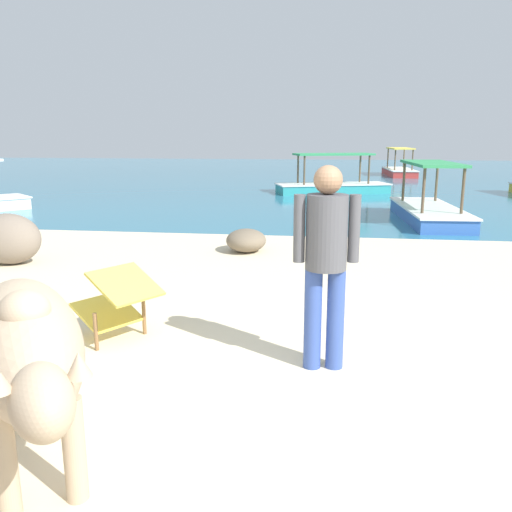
% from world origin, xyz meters
% --- Properties ---
extents(sand_beach, '(18.00, 14.00, 0.04)m').
position_xyz_m(sand_beach, '(0.00, 0.00, 0.02)').
color(sand_beach, beige).
rests_on(sand_beach, ground).
extents(water_surface, '(60.00, 36.00, 0.03)m').
position_xyz_m(water_surface, '(0.00, 22.00, 0.00)').
color(water_surface, teal).
rests_on(water_surface, ground).
extents(cow, '(1.44, 1.82, 1.10)m').
position_xyz_m(cow, '(-1.13, -0.32, 0.77)').
color(cow, tan).
rests_on(cow, sand_beach).
extents(deck_chair_near, '(0.93, 0.86, 0.68)m').
position_xyz_m(deck_chair_near, '(-1.43, 1.59, 0.42)').
color(deck_chair_near, brown).
rests_on(deck_chair_near, sand_beach).
extents(person_standing, '(0.51, 0.32, 1.62)m').
position_xyz_m(person_standing, '(0.44, 1.26, 0.99)').
color(person_standing, '#334C99').
rests_on(person_standing, sand_beach).
extents(shore_rock_small, '(0.97, 0.71, 0.74)m').
position_xyz_m(shore_rock_small, '(-4.14, 4.23, 0.41)').
color(shore_rock_small, gray).
rests_on(shore_rock_small, sand_beach).
extents(shore_rock_flat, '(0.66, 0.74, 0.37)m').
position_xyz_m(shore_rock_flat, '(-0.86, 5.54, 0.22)').
color(shore_rock_flat, '#756651').
rests_on(shore_rock_flat, sand_beach).
extents(boat_blue, '(1.35, 3.73, 1.29)m').
position_xyz_m(boat_blue, '(2.64, 9.39, 0.29)').
color(boat_blue, '#3866B7').
rests_on(boat_blue, water_surface).
extents(boat_teal, '(3.85, 2.26, 1.29)m').
position_xyz_m(boat_teal, '(0.53, 14.98, 0.29)').
color(boat_teal, teal).
rests_on(boat_teal, water_surface).
extents(boat_red, '(1.33, 3.72, 1.29)m').
position_xyz_m(boat_red, '(3.65, 23.36, 0.29)').
color(boat_red, '#C63833').
rests_on(boat_red, water_surface).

